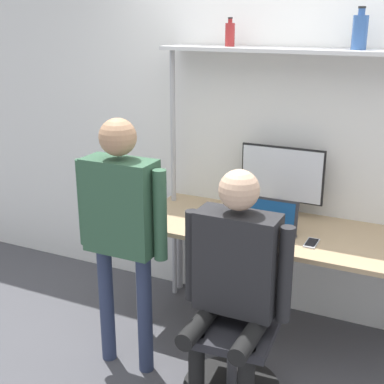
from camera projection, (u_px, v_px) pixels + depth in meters
The scene contains 12 objects.
ground_plane at pixel (253, 363), 3.36m from camera, with size 12.00×12.00×0.00m, color #4C4C51.
wall_back at pixel (299, 129), 3.60m from camera, with size 8.00×0.06×2.70m.
desk at pixel (277, 239), 3.47m from camera, with size 1.86×0.73×0.77m.
shelf_unit at pixel (294, 92), 3.36m from camera, with size 1.76×0.29×1.89m.
monitor at pixel (282, 177), 3.59m from camera, with size 0.57×0.18×0.48m.
laptop at pixel (269, 226), 3.32m from camera, with size 0.33×0.22×0.23m.
cell_phone at pixel (312, 243), 3.22m from camera, with size 0.07×0.15×0.01m.
office_chair at pixel (235, 349), 3.04m from camera, with size 0.56×0.56×0.90m.
person_seated at pixel (234, 271), 2.84m from camera, with size 0.61×0.47×1.34m.
person_standing at pixel (121, 217), 3.06m from camera, with size 0.59×0.21×1.56m.
bottle_blue at pixel (360, 31), 3.09m from camera, with size 0.09×0.09×0.24m.
bottle_red at pixel (230, 34), 3.43m from camera, with size 0.06×0.06×0.18m.
Camera 1 is at (0.88, -2.74, 2.09)m, focal length 50.00 mm.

